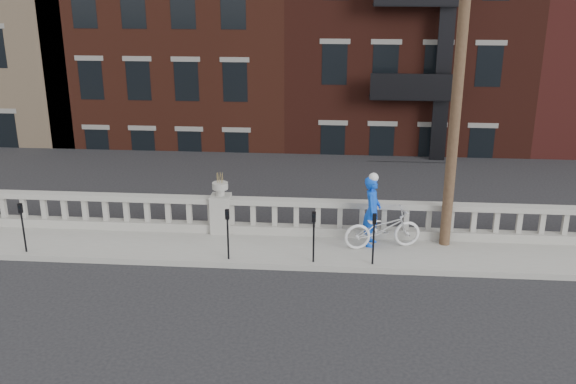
% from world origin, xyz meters
% --- Properties ---
extents(ground, '(120.00, 120.00, 0.00)m').
position_xyz_m(ground, '(0.00, 0.00, 0.00)').
color(ground, black).
rests_on(ground, ground).
extents(sidewalk, '(32.00, 2.20, 0.15)m').
position_xyz_m(sidewalk, '(0.00, 3.00, 0.07)').
color(sidewalk, gray).
rests_on(sidewalk, ground).
extents(balustrade, '(28.00, 0.34, 1.03)m').
position_xyz_m(balustrade, '(0.00, 3.95, 0.64)').
color(balustrade, gray).
rests_on(balustrade, sidewalk).
extents(planter_pedestal, '(0.55, 0.55, 1.76)m').
position_xyz_m(planter_pedestal, '(0.00, 3.95, 0.83)').
color(planter_pedestal, gray).
rests_on(planter_pedestal, sidewalk).
extents(lower_level, '(80.00, 44.00, 20.80)m').
position_xyz_m(lower_level, '(0.56, 23.04, 2.63)').
color(lower_level, '#605E59').
rests_on(lower_level, ground).
extents(utility_pole, '(1.60, 0.28, 10.00)m').
position_xyz_m(utility_pole, '(6.20, 3.60, 5.24)').
color(utility_pole, '#422D1E').
rests_on(utility_pole, sidewalk).
extents(parking_meter_a, '(0.10, 0.09, 1.36)m').
position_xyz_m(parking_meter_a, '(-4.90, 2.15, 1.00)').
color(parking_meter_a, black).
rests_on(parking_meter_a, sidewalk).
extents(parking_meter_b, '(0.10, 0.09, 1.36)m').
position_xyz_m(parking_meter_b, '(0.51, 2.15, 1.00)').
color(parking_meter_b, black).
rests_on(parking_meter_b, sidewalk).
extents(parking_meter_c, '(0.10, 0.09, 1.36)m').
position_xyz_m(parking_meter_c, '(2.69, 2.15, 1.00)').
color(parking_meter_c, black).
rests_on(parking_meter_c, sidewalk).
extents(parking_meter_d, '(0.10, 0.09, 1.36)m').
position_xyz_m(parking_meter_d, '(4.19, 2.15, 1.00)').
color(parking_meter_d, black).
rests_on(parking_meter_d, sidewalk).
extents(bicycle, '(2.19, 1.20, 1.09)m').
position_xyz_m(bicycle, '(4.48, 3.23, 0.69)').
color(bicycle, silver).
rests_on(bicycle, sidewalk).
extents(cyclist, '(0.59, 0.78, 1.92)m').
position_xyz_m(cyclist, '(4.20, 3.40, 1.11)').
color(cyclist, blue).
rests_on(cyclist, sidewalk).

